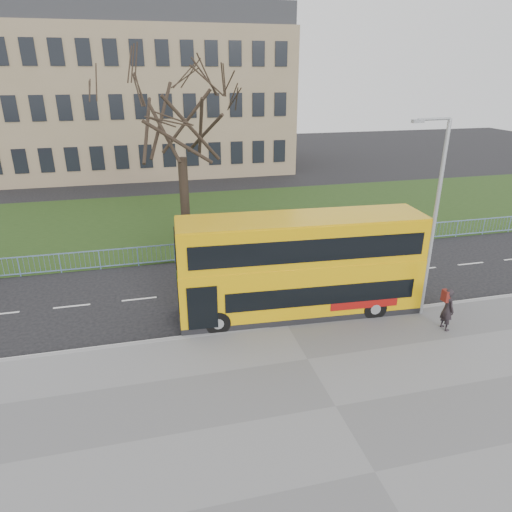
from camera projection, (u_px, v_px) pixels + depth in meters
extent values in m
plane|color=black|center=(276.00, 309.00, 20.52)|extent=(120.00, 120.00, 0.00)
cube|color=slate|center=(335.00, 408.00, 14.42)|extent=(80.00, 10.50, 0.12)
cube|color=gray|center=(287.00, 325.00, 19.10)|extent=(80.00, 0.20, 0.14)
cube|color=#213A15|center=(222.00, 217.00, 33.39)|extent=(80.00, 15.40, 0.08)
cube|color=#816E51|center=(141.00, 102.00, 48.32)|extent=(30.00, 15.00, 14.00)
cube|color=#D7A009|center=(300.00, 285.00, 19.77)|extent=(10.54, 3.08, 1.93)
cube|color=#D7A009|center=(301.00, 261.00, 19.35)|extent=(10.54, 3.08, 0.33)
cube|color=#D7A009|center=(302.00, 238.00, 18.96)|extent=(10.48, 3.03, 1.74)
cube|color=black|center=(322.00, 296.00, 18.71)|extent=(8.02, 0.51, 0.84)
cube|color=black|center=(310.00, 251.00, 17.87)|extent=(9.56, 0.60, 0.94)
cylinder|color=black|center=(218.00, 323.00, 18.44)|extent=(1.05, 0.34, 1.03)
cylinder|color=black|center=(374.00, 308.00, 19.56)|extent=(1.05, 0.34, 1.03)
imported|color=black|center=(447.00, 309.00, 18.43)|extent=(0.46, 0.67, 1.81)
cylinder|color=#9A9EA2|center=(434.00, 224.00, 18.46)|extent=(0.16, 0.16, 8.20)
cylinder|color=#9A9EA2|center=(434.00, 119.00, 16.70)|extent=(1.44, 0.24, 0.10)
cube|color=#9A9EA2|center=(418.00, 121.00, 16.50)|extent=(0.48, 0.23, 0.12)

